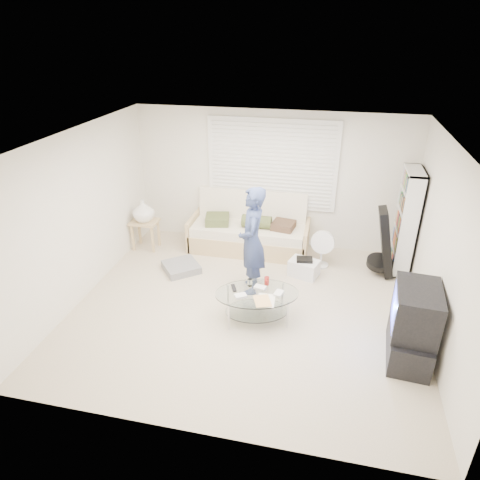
% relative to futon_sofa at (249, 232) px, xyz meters
% --- Properties ---
extents(ground, '(5.00, 5.00, 0.00)m').
position_rel_futon_sofa_xyz_m(ground, '(0.33, -1.88, -0.35)').
color(ground, tan).
rests_on(ground, ground).
extents(room_shell, '(5.02, 4.52, 2.51)m').
position_rel_futon_sofa_xyz_m(room_shell, '(0.33, -1.40, 1.28)').
color(room_shell, white).
rests_on(room_shell, ground).
extents(window_blinds, '(2.32, 0.08, 1.62)m').
position_rel_futon_sofa_xyz_m(window_blinds, '(0.33, 0.32, 1.20)').
color(window_blinds, silver).
rests_on(window_blinds, ground).
extents(futon_sofa, '(2.17, 0.88, 1.06)m').
position_rel_futon_sofa_xyz_m(futon_sofa, '(0.00, 0.00, 0.00)').
color(futon_sofa, tan).
rests_on(futon_sofa, ground).
extents(grey_floor_pillow, '(0.77, 0.77, 0.12)m').
position_rel_futon_sofa_xyz_m(grey_floor_pillow, '(-0.98, -1.04, -0.29)').
color(grey_floor_pillow, slate).
rests_on(grey_floor_pillow, ground).
extents(side_table, '(0.49, 0.39, 0.96)m').
position_rel_futon_sofa_xyz_m(side_table, '(-1.89, -0.39, 0.37)').
color(side_table, tan).
rests_on(side_table, ground).
extents(bookshelf, '(0.28, 0.74, 1.76)m').
position_rel_futon_sofa_xyz_m(bookshelf, '(2.65, -0.15, 0.53)').
color(bookshelf, white).
rests_on(bookshelf, ground).
extents(guitar_case, '(0.43, 0.43, 1.15)m').
position_rel_futon_sofa_xyz_m(guitar_case, '(2.34, -0.44, 0.17)').
color(guitar_case, black).
rests_on(guitar_case, ground).
extents(floor_fan, '(0.42, 0.27, 0.68)m').
position_rel_futon_sofa_xyz_m(floor_fan, '(1.35, -0.37, 0.05)').
color(floor_fan, white).
rests_on(floor_fan, ground).
extents(storage_bin, '(0.54, 0.45, 0.33)m').
position_rel_futon_sofa_xyz_m(storage_bin, '(1.08, -0.76, -0.20)').
color(storage_bin, white).
rests_on(storage_bin, ground).
extents(tv_unit, '(0.57, 0.96, 1.00)m').
position_rel_futon_sofa_xyz_m(tv_unit, '(2.53, -2.45, 0.14)').
color(tv_unit, black).
rests_on(tv_unit, ground).
extents(coffee_table, '(1.32, 1.03, 0.55)m').
position_rel_futon_sofa_xyz_m(coffee_table, '(0.53, -2.09, 0.00)').
color(coffee_table, silver).
rests_on(coffee_table, ground).
extents(standing_person, '(0.51, 0.69, 1.71)m').
position_rel_futon_sofa_xyz_m(standing_person, '(0.31, -1.36, 0.51)').
color(standing_person, navy).
rests_on(standing_person, ground).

